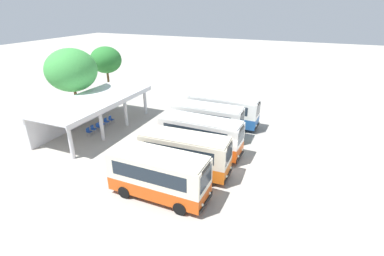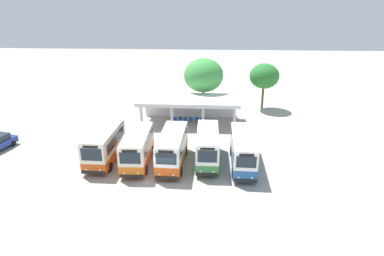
# 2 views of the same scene
# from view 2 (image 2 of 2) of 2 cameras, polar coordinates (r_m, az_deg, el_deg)

# --- Properties ---
(ground_plane) EXTENTS (180.00, 180.00, 0.00)m
(ground_plane) POSITION_cam_2_polar(r_m,az_deg,el_deg) (29.22, -5.20, -9.44)
(ground_plane) COLOR #A39E93
(city_bus_nearest_orange) EXTENTS (2.54, 6.99, 3.33)m
(city_bus_nearest_orange) POSITION_cam_2_polar(r_m,az_deg,el_deg) (32.99, -15.48, -2.84)
(city_bus_nearest_orange) COLOR black
(city_bus_nearest_orange) RESTS_ON ground
(city_bus_second_in_row) EXTENTS (2.60, 7.11, 3.23)m
(city_bus_second_in_row) POSITION_cam_2_polar(r_m,az_deg,el_deg) (31.74, -9.77, -3.43)
(city_bus_second_in_row) COLOR black
(city_bus_second_in_row) RESTS_ON ground
(city_bus_middle_cream) EXTENTS (2.53, 7.44, 3.31)m
(city_bus_middle_cream) POSITION_cam_2_polar(r_m,az_deg,el_deg) (31.20, -3.55, -3.50)
(city_bus_middle_cream) COLOR black
(city_bus_middle_cream) RESTS_ON ground
(city_bus_fourth_amber) EXTENTS (2.29, 7.08, 3.32)m
(city_bus_fourth_amber) POSITION_cam_2_polar(r_m,az_deg,el_deg) (31.59, 2.82, -3.16)
(city_bus_fourth_amber) COLOR black
(city_bus_fourth_amber) RESTS_ON ground
(city_bus_fifth_blue) EXTENTS (2.34, 7.70, 3.24)m
(city_bus_fifth_blue) POSITION_cam_2_polar(r_m,az_deg,el_deg) (31.24, 9.15, -3.80)
(city_bus_fifth_blue) COLOR black
(city_bus_fifth_blue) RESTS_ON ground
(terminal_canopy) EXTENTS (13.17, 5.62, 3.40)m
(terminal_canopy) POSITION_cam_2_polar(r_m,az_deg,el_deg) (42.66, -0.56, 4.58)
(terminal_canopy) COLOR silver
(terminal_canopy) RESTS_ON ground
(waiting_chair_end_by_column) EXTENTS (0.45, 0.45, 0.86)m
(waiting_chair_end_by_column) POSITION_cam_2_polar(r_m,az_deg,el_deg) (42.58, -3.06, 1.53)
(waiting_chair_end_by_column) COLOR slate
(waiting_chair_end_by_column) RESTS_ON ground
(waiting_chair_second_from_end) EXTENTS (0.45, 0.45, 0.86)m
(waiting_chair_second_from_end) POSITION_cam_2_polar(r_m,az_deg,el_deg) (42.56, -2.09, 1.54)
(waiting_chair_second_from_end) COLOR slate
(waiting_chair_second_from_end) RESTS_ON ground
(waiting_chair_middle_seat) EXTENTS (0.45, 0.45, 0.86)m
(waiting_chair_middle_seat) POSITION_cam_2_polar(r_m,az_deg,el_deg) (42.42, -1.14, 1.48)
(waiting_chair_middle_seat) COLOR slate
(waiting_chair_middle_seat) RESTS_ON ground
(waiting_chair_fourth_seat) EXTENTS (0.45, 0.45, 0.86)m
(waiting_chair_fourth_seat) POSITION_cam_2_polar(r_m,az_deg,el_deg) (42.47, -0.17, 1.51)
(waiting_chair_fourth_seat) COLOR slate
(waiting_chair_fourth_seat) RESTS_ON ground
(waiting_chair_fifth_seat) EXTENTS (0.45, 0.45, 0.86)m
(waiting_chair_fifth_seat) POSITION_cam_2_polar(r_m,az_deg,el_deg) (42.45, 0.79, 1.50)
(waiting_chair_fifth_seat) COLOR slate
(waiting_chair_fifth_seat) RESTS_ON ground
(waiting_chair_far_end_seat) EXTENTS (0.45, 0.45, 0.86)m
(waiting_chair_far_end_seat) POSITION_cam_2_polar(r_m,az_deg,el_deg) (42.37, 1.76, 1.45)
(waiting_chair_far_end_seat) COLOR slate
(waiting_chair_far_end_seat) RESTS_ON ground
(roadside_tree_behind_canopy) EXTENTS (5.57, 5.57, 7.95)m
(roadside_tree_behind_canopy) POSITION_cam_2_polar(r_m,az_deg,el_deg) (45.50, 2.10, 9.45)
(roadside_tree_behind_canopy) COLOR brown
(roadside_tree_behind_canopy) RESTS_ON ground
(roadside_tree_east_of_canopy) EXTENTS (4.35, 4.35, 6.91)m
(roadside_tree_east_of_canopy) POSITION_cam_2_polar(r_m,az_deg,el_deg) (48.68, 12.87, 9.08)
(roadside_tree_east_of_canopy) COLOR brown
(roadside_tree_east_of_canopy) RESTS_ON ground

